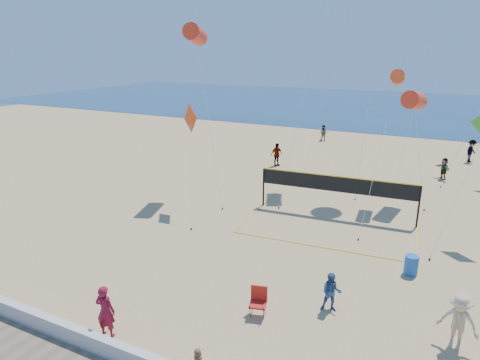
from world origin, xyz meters
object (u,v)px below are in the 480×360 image
at_px(trash_barrel, 411,265).
at_px(volleyball_net, 337,189).
at_px(woman, 105,311).
at_px(camp_chair, 258,300).

bearing_deg(trash_barrel, volleyball_net, 131.90).
bearing_deg(trash_barrel, woman, -134.34).
relative_size(woman, trash_barrel, 2.19).
height_order(trash_barrel, volleyball_net, volleyball_net).
relative_size(camp_chair, trash_barrel, 1.43).
xyz_separation_m(woman, trash_barrel, (8.57, 8.77, -0.50)).
height_order(woman, camp_chair, woman).
bearing_deg(woman, trash_barrel, -144.81).
bearing_deg(camp_chair, volleyball_net, 75.24).
height_order(camp_chair, volleyball_net, volleyball_net).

